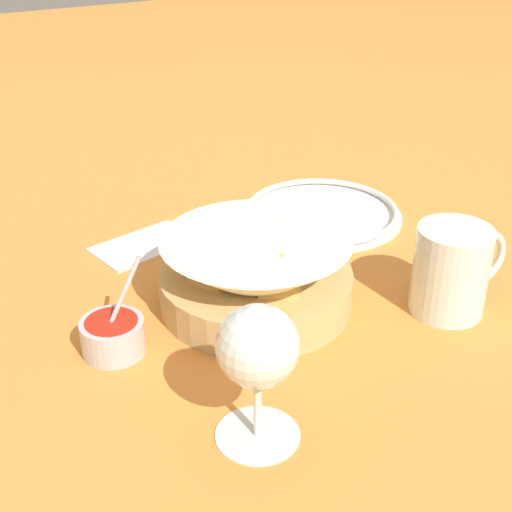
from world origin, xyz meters
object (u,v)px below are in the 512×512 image
(sauce_cup, at_px, (113,335))
(food_basket, at_px, (256,276))
(wine_glass, at_px, (258,352))
(side_plate, at_px, (322,212))
(beer_mug, at_px, (451,273))

(sauce_cup, bearing_deg, food_basket, 2.78)
(wine_glass, xyz_separation_m, side_plate, (0.30, 0.35, -0.08))
(food_basket, xyz_separation_m, side_plate, (0.19, 0.16, -0.03))
(beer_mug, relative_size, side_plate, 0.54)
(sauce_cup, relative_size, wine_glass, 0.78)
(beer_mug, xyz_separation_m, side_plate, (0.01, 0.27, -0.04))
(sauce_cup, relative_size, beer_mug, 0.85)
(sauce_cup, distance_m, beer_mug, 0.37)
(sauce_cup, relative_size, side_plate, 0.46)
(wine_glass, bearing_deg, beer_mug, 14.62)
(side_plate, bearing_deg, beer_mug, -92.26)
(wine_glass, distance_m, beer_mug, 0.30)
(sauce_cup, height_order, side_plate, sauce_cup)
(wine_glass, height_order, side_plate, wine_glass)
(sauce_cup, bearing_deg, beer_mug, -16.59)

